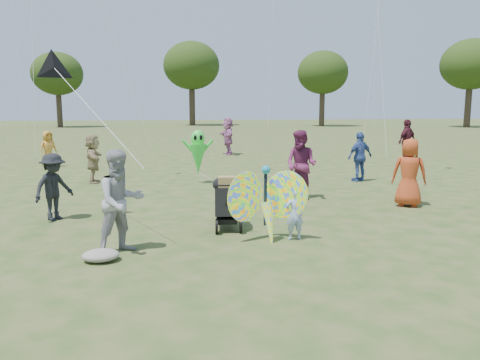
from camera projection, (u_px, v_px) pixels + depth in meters
name	position (u px, v px, depth m)	size (l,w,h in m)	color
ground	(267.00, 261.00, 7.59)	(160.00, 160.00, 0.00)	#51592B
child_girl	(294.00, 214.00, 8.73)	(0.35, 0.23, 0.97)	#9CB4DD
adult_man	(121.00, 202.00, 7.89)	(0.86, 0.67, 1.77)	#97969C
grey_bag	(101.00, 255.00, 7.56)	(0.60, 0.49, 0.19)	gray
crowd_a	(409.00, 173.00, 11.61)	(0.83, 0.54, 1.71)	#B03F1C
crowd_b	(54.00, 187.00, 10.21)	(0.95, 0.55, 1.47)	black
crowd_c	(360.00, 157.00, 15.52)	(0.97, 0.40, 1.65)	#354E94
crowd_d	(93.00, 159.00, 15.25)	(1.47, 0.47, 1.58)	#9C8760
crowd_e	(301.00, 165.00, 12.53)	(0.90, 0.70, 1.86)	#6A234C
crowd_g	(48.00, 149.00, 19.18)	(0.73, 0.47, 1.49)	#C9872F
crowd_h	(407.00, 142.00, 20.22)	(1.13, 0.47, 1.93)	#461723
crowd_j	(228.00, 136.00, 24.18)	(1.78, 0.57, 1.91)	#AB6198
jogging_stroller	(226.00, 199.00, 9.52)	(0.56, 1.08, 1.09)	black
butterfly_kite	(267.00, 205.00, 8.62)	(1.74, 0.75, 1.62)	red
delta_kite_rig	(55.00, 69.00, 9.63)	(2.32, 2.64, 2.26)	black
alien_kite	(198.00, 154.00, 15.09)	(1.12, 0.69, 1.74)	#34DF3F
tree_line	(212.00, 66.00, 50.97)	(91.78, 33.60, 10.79)	#3A2D21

